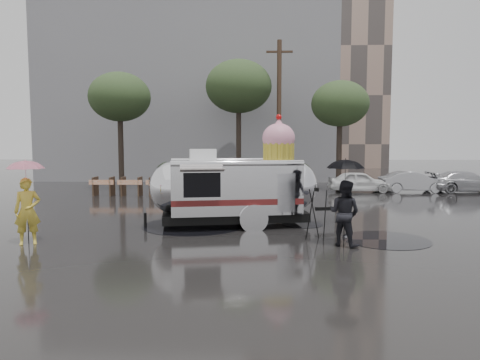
{
  "coord_description": "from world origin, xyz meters",
  "views": [
    {
      "loc": [
        0.81,
        -12.44,
        2.79
      ],
      "look_at": [
        0.43,
        2.02,
        1.54
      ],
      "focal_mm": 32.0,
      "sensor_mm": 36.0,
      "label": 1
    }
  ],
  "objects_px": {
    "person_left": "(27,211)",
    "tripod": "(316,209)",
    "airstream_trailer": "(237,186)",
    "person_right": "(344,213)"
  },
  "relations": [
    {
      "from": "person_left",
      "to": "tripod",
      "type": "bearing_deg",
      "value": -18.48
    },
    {
      "from": "person_left",
      "to": "person_right",
      "type": "distance_m",
      "value": 8.7
    },
    {
      "from": "person_left",
      "to": "tripod",
      "type": "relative_size",
      "value": 1.22
    },
    {
      "from": "person_left",
      "to": "tripod",
      "type": "xyz_separation_m",
      "value": [
        8.05,
        0.81,
        -0.03
      ]
    },
    {
      "from": "person_right",
      "to": "person_left",
      "type": "bearing_deg",
      "value": 38.27
    },
    {
      "from": "person_right",
      "to": "tripod",
      "type": "bearing_deg",
      "value": -11.87
    },
    {
      "from": "person_left",
      "to": "tripod",
      "type": "distance_m",
      "value": 8.1
    },
    {
      "from": "airstream_trailer",
      "to": "tripod",
      "type": "bearing_deg",
      "value": -52.4
    },
    {
      "from": "person_left",
      "to": "tripod",
      "type": "height_order",
      "value": "person_left"
    },
    {
      "from": "tripod",
      "to": "person_right",
      "type": "bearing_deg",
      "value": -25.92
    }
  ]
}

